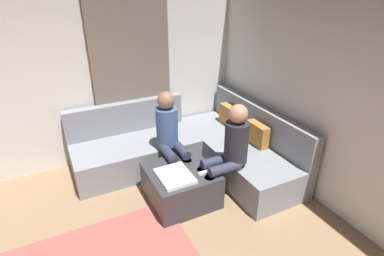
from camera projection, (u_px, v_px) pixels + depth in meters
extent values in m
cube|color=silver|center=(27.00, 76.00, 3.82)|extent=(0.12, 6.00, 2.70)
cube|color=#726659|center=(132.00, 73.00, 4.31)|extent=(0.06, 1.10, 2.50)
cube|color=gray|center=(236.00, 154.00, 4.36)|extent=(2.10, 0.85, 0.42)
cube|color=gray|center=(259.00, 121.00, 4.31)|extent=(2.10, 0.14, 0.45)
cube|color=gray|center=(136.00, 154.00, 4.35)|extent=(0.85, 1.70, 0.42)
cube|color=gray|center=(126.00, 117.00, 4.44)|extent=(0.14, 1.70, 0.45)
cube|color=#B27233|center=(229.00, 117.00, 4.69)|extent=(0.36, 0.12, 0.36)
cube|color=#B27233|center=(257.00, 136.00, 4.12)|extent=(0.36, 0.12, 0.36)
cube|color=#333338|center=(181.00, 185.00, 3.70)|extent=(0.76, 0.76, 0.42)
cube|color=white|center=(175.00, 176.00, 3.47)|extent=(0.44, 0.36, 0.04)
cylinder|color=#334C72|center=(186.00, 155.00, 3.83)|extent=(0.08, 0.08, 0.10)
cube|color=white|center=(205.00, 173.00, 3.54)|extent=(0.05, 0.15, 0.02)
cylinder|color=#2D3347|center=(209.00, 192.00, 3.57)|extent=(0.12, 0.12, 0.42)
cylinder|color=#2D3347|center=(202.00, 184.00, 3.71)|extent=(0.12, 0.12, 0.42)
cylinder|color=#2D3347|center=(225.00, 169.00, 3.53)|extent=(0.12, 0.40, 0.12)
cylinder|color=#2D3347|center=(217.00, 161.00, 3.68)|extent=(0.12, 0.40, 0.12)
cylinder|color=#26262D|center=(236.00, 142.00, 3.58)|extent=(0.28, 0.28, 0.50)
sphere|color=tan|center=(238.00, 114.00, 3.42)|extent=(0.22, 0.22, 0.22)
cylinder|color=#2D3347|center=(187.00, 174.00, 3.90)|extent=(0.12, 0.12, 0.42)
cylinder|color=#2D3347|center=(174.00, 178.00, 3.82)|extent=(0.12, 0.12, 0.42)
cylinder|color=#2D3347|center=(180.00, 149.00, 3.94)|extent=(0.40, 0.12, 0.12)
cylinder|color=#2D3347|center=(167.00, 152.00, 3.87)|extent=(0.40, 0.12, 0.12)
cylinder|color=#3F598C|center=(167.00, 127.00, 3.95)|extent=(0.28, 0.28, 0.50)
sphere|color=#8C664C|center=(166.00, 100.00, 3.80)|extent=(0.22, 0.22, 0.22)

